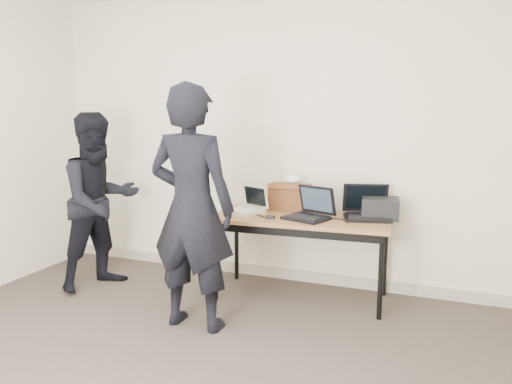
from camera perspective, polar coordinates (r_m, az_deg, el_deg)
The scene contains 13 objects.
room at distance 2.69m, azimuth -14.56°, elevation 3.15°, with size 4.60×4.60×2.80m.
desk at distance 4.27m, azimuth 5.19°, elevation -3.62°, with size 1.54×0.74×0.72m.
laptop_beige at distance 4.42m, azimuth -0.97°, elevation -1.75°, with size 0.37×0.37×0.23m.
laptop_center at distance 4.20m, azimuth 6.18°, elevation -2.21°, with size 0.43×0.42×0.27m.
laptop_right at distance 4.29m, azimuth 12.50°, elevation -2.07°, with size 0.46×0.45×0.28m.
leather_satchel at distance 4.50m, azimuth 3.83°, elevation -0.50°, with size 0.37×0.20×0.25m.
tissue at distance 4.47m, azimuth 4.23°, elevation 1.46°, with size 0.13×0.10×0.08m, color white.
equipment_box at distance 4.30m, azimuth 14.01°, elevation -1.80°, with size 0.30×0.25×0.17m, color black.
power_brick at distance 4.17m, azimuth 1.64°, elevation -2.90°, with size 0.07×0.05×0.03m, color black.
cables at distance 4.22m, azimuth 6.27°, elevation -2.92°, with size 1.15×0.38×0.01m.
person_typist at distance 3.68m, azimuth -7.35°, elevation -1.87°, with size 0.66×0.44×1.82m, color black.
person_observer at distance 4.74m, azimuth -17.41°, elevation -1.01°, with size 0.78×0.60×1.60m, color black.
baseboard at distance 4.94m, azimuth 1.59°, elevation -9.11°, with size 4.50×0.03×0.10m, color #A59E89.
Camera 1 is at (1.57, -2.17, 1.64)m, focal length 35.00 mm.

